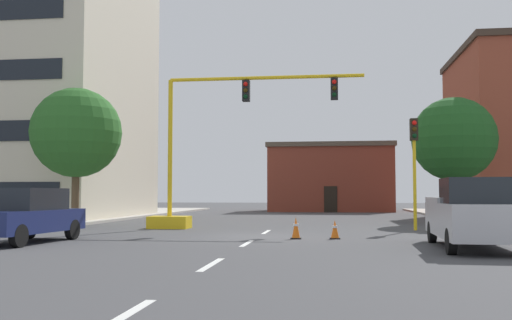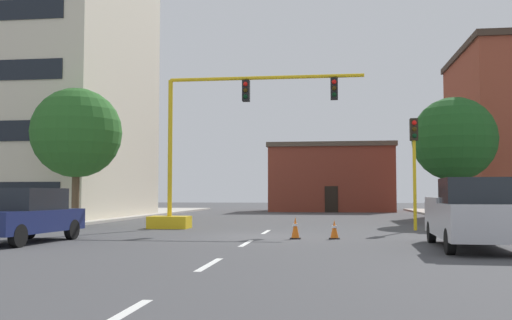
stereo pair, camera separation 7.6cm
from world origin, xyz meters
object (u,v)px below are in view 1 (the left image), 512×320
traffic_cone_roadside_b (335,230)px  traffic_signal_gantry (197,178)px  pickup_truck_silver (473,214)px  traffic_cone_roadside_a (296,228)px  tree_right_mid (454,139)px  sedan_navy_near_left (25,215)px  traffic_light_pole_right (414,148)px  tree_left_near (76,133)px

traffic_cone_roadside_b → traffic_signal_gantry: bearing=139.5°
pickup_truck_silver → traffic_cone_roadside_a: (-5.22, 2.95, -0.60)m
tree_right_mid → pickup_truck_silver: tree_right_mid is taller
sedan_navy_near_left → traffic_signal_gantry: bearing=65.0°
tree_right_mid → sedan_navy_near_left: size_ratio=1.43×
pickup_truck_silver → traffic_cone_roadside_b: pickup_truck_silver is taller
traffic_signal_gantry → tree_right_mid: traffic_signal_gantry is taller
traffic_cone_roadside_a → traffic_cone_roadside_b: traffic_cone_roadside_a is taller
tree_right_mid → sedan_navy_near_left: 21.41m
traffic_signal_gantry → traffic_light_pole_right: size_ratio=2.01×
traffic_light_pole_right → tree_right_mid: 6.37m
traffic_signal_gantry → sedan_navy_near_left: bearing=-115.0°
sedan_navy_near_left → traffic_cone_roadside_a: 8.91m
traffic_signal_gantry → traffic_cone_roadside_b: 8.25m
traffic_cone_roadside_a → tree_right_mid: bearing=55.4°
tree_left_near → pickup_truck_silver: bearing=-29.9°
traffic_light_pole_right → tree_left_near: (-15.76, 1.01, 0.97)m
traffic_signal_gantry → pickup_truck_silver: (9.98, -8.31, -1.30)m
traffic_signal_gantry → tree_left_near: size_ratio=1.44×
traffic_cone_roadside_a → tree_left_near: bearing=149.8°
tree_left_near → traffic_cone_roadside_a: 13.35m
traffic_light_pole_right → traffic_cone_roadside_b: traffic_light_pole_right is taller
tree_left_near → sedan_navy_near_left: tree_left_near is taller
tree_left_near → traffic_cone_roadside_b: 14.41m
sedan_navy_near_left → traffic_cone_roadside_b: 10.24m
traffic_light_pole_right → tree_left_near: tree_left_near is taller
pickup_truck_silver → traffic_cone_roadside_b: size_ratio=8.38×
tree_left_near → tree_right_mid: 19.15m
traffic_light_pole_right → traffic_cone_roadside_b: size_ratio=7.34×
traffic_cone_roadside_a → traffic_cone_roadside_b: (1.34, 0.16, -0.05)m
traffic_light_pole_right → traffic_cone_roadside_b: 7.02m
pickup_truck_silver → traffic_cone_roadside_a: 6.03m
traffic_signal_gantry → traffic_cone_roadside_b: traffic_signal_gantry is taller
traffic_light_pole_right → pickup_truck_silver: 8.71m
traffic_cone_roadside_b → pickup_truck_silver: bearing=-38.6°
pickup_truck_silver → traffic_cone_roadside_a: pickup_truck_silver is taller
tree_left_near → traffic_cone_roadside_b: bearing=-26.8°
traffic_light_pole_right → sedan_navy_near_left: (-13.28, -8.02, -2.64)m
pickup_truck_silver → traffic_cone_roadside_a: bearing=150.6°
pickup_truck_silver → sedan_navy_near_left: (-13.72, 0.29, -0.09)m
traffic_light_pole_right → tree_right_mid: size_ratio=0.73×
traffic_light_pole_right → sedan_navy_near_left: size_ratio=1.04×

